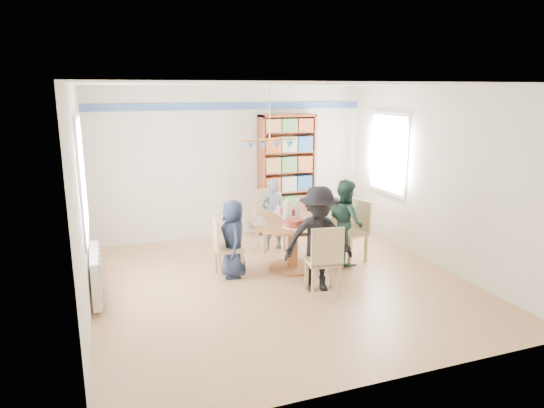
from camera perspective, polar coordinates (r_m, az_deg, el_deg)
name	(u,v)px	position (r m, az deg, el deg)	size (l,w,h in m)	color
ground	(282,283)	(6.85, 1.16, -9.31)	(5.00, 5.00, 0.00)	tan
room_shell	(244,159)	(7.12, -3.27, 5.34)	(5.00, 5.00, 5.00)	white
radiator	(96,274)	(6.60, -20.00, -7.78)	(0.12, 1.00, 0.60)	silver
dining_table	(293,233)	(7.22, 2.46, -3.42)	(1.30, 1.30, 0.75)	brown
chair_left	(223,244)	(6.96, -5.73, -4.74)	(0.42, 0.42, 0.88)	tan
chair_right	(355,227)	(7.72, 9.72, -2.72)	(0.51, 0.51, 0.96)	tan
chair_far	(269,216)	(8.17, -0.35, -1.43)	(0.45, 0.45, 1.01)	tan
chair_near	(325,258)	(6.30, 6.23, -6.31)	(0.49, 0.49, 0.96)	tan
person_left	(233,239)	(6.94, -4.57, -4.08)	(0.55, 0.36, 1.13)	#182136
person_right	(345,222)	(7.53, 8.62, -2.05)	(0.64, 0.50, 1.31)	#1B372D
person_far	(273,214)	(8.07, 0.06, -1.22)	(0.44, 0.29, 1.22)	gray
person_near	(318,239)	(6.43, 5.48, -4.16)	(0.92, 0.53, 1.42)	black
bookshelf	(287,175)	(9.00, 1.78, 3.39)	(1.05, 0.31, 2.20)	brown
tableware	(291,215)	(7.16, 2.19, -1.34)	(1.28, 1.28, 0.34)	white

